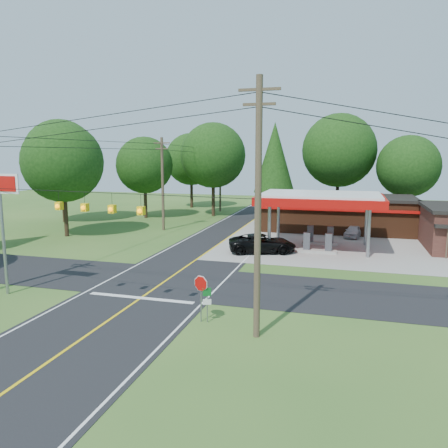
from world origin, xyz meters
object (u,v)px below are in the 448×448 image
(gas_canopy, at_px, (320,200))
(suv_car, at_px, (262,243))
(big_stop_sign, at_px, (0,203))
(sedan_car, at_px, (354,231))
(octagonal_stop_sign, at_px, (201,287))

(gas_canopy, bearing_deg, suv_car, -146.31)
(suv_car, height_order, big_stop_sign, big_stop_sign)
(suv_car, bearing_deg, sedan_car, -56.45)
(big_stop_sign, bearing_deg, suv_car, 50.21)
(suv_car, bearing_deg, gas_canopy, -73.79)
(big_stop_sign, xyz_separation_m, octagonal_stop_sign, (12.50, -1.00, -3.65))
(suv_car, xyz_separation_m, sedan_car, (7.50, 9.27, -0.19))
(gas_canopy, bearing_deg, octagonal_stop_sign, -103.31)
(sedan_car, relative_size, big_stop_sign, 0.48)
(gas_canopy, height_order, sedan_car, gas_canopy)
(octagonal_stop_sign, bearing_deg, gas_canopy, 76.69)
(gas_canopy, xyz_separation_m, sedan_car, (3.00, 6.27, -3.67))
(suv_car, bearing_deg, octagonal_stop_sign, 162.52)
(suv_car, distance_m, big_stop_sign, 20.08)
(big_stop_sign, bearing_deg, gas_canopy, 46.65)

